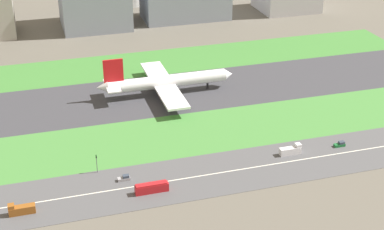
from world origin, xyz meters
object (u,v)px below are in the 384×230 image
at_px(car_1, 124,178).
at_px(traffic_light, 97,162).
at_px(car_0, 340,144).
at_px(truck_0, 291,150).
at_px(airliner, 164,82).
at_px(bus_0, 152,188).
at_px(truck_1, 21,210).

bearing_deg(car_1, traffic_light, 136.51).
xyz_separation_m(car_0, truck_0, (-21.15, -0.00, 0.75)).
distance_m(airliner, car_0, 86.87).
xyz_separation_m(truck_0, traffic_light, (-72.70, 7.99, 2.62)).
relative_size(truck_0, bus_0, 0.72).
xyz_separation_m(truck_0, truck_1, (-99.76, -10.00, 0.00)).
xyz_separation_m(truck_1, traffic_light, (27.07, 17.99, 2.62)).
distance_m(truck_0, bus_0, 57.55).
bearing_deg(car_1, car_0, 0.00).
bearing_deg(airliner, truck_0, -64.36).
bearing_deg(traffic_light, car_1, -43.49).
bearing_deg(car_1, bus_0, -52.79).
distance_m(truck_1, traffic_light, 32.61).
height_order(airliner, car_1, airliner).
bearing_deg(bus_0, car_1, -52.79).
height_order(bus_0, traffic_light, traffic_light).
distance_m(car_0, bus_0, 78.47).
xyz_separation_m(car_0, truck_1, (-120.91, -10.00, 0.75)).
distance_m(airliner, traffic_light, 72.17).
xyz_separation_m(bus_0, traffic_light, (-16.02, 17.99, 2.47)).
xyz_separation_m(car_1, truck_1, (-35.49, -10.00, 0.75)).
bearing_deg(car_0, truck_1, -175.27).
height_order(airliner, truck_0, airliner).
height_order(airliner, car_0, airliner).
distance_m(car_1, truck_1, 36.88).
relative_size(truck_1, traffic_light, 1.17).
distance_m(bus_0, traffic_light, 24.22).
distance_m(car_1, traffic_light, 12.10).
relative_size(car_0, bus_0, 0.38).
bearing_deg(car_1, truck_1, -164.27).
xyz_separation_m(airliner, truck_1, (-67.12, -78.00, -4.56)).
xyz_separation_m(bus_0, car_1, (-7.59, 10.00, -0.90)).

